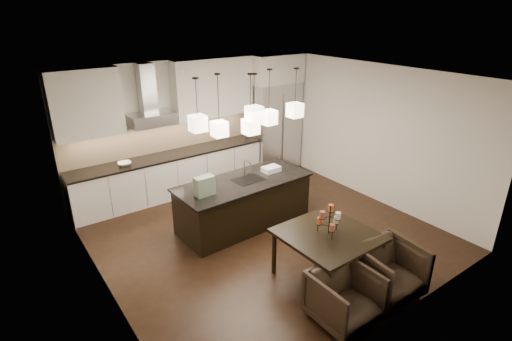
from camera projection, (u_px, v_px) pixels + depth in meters
floor at (262, 233)px, 7.26m from camera, size 5.50×5.50×0.02m
ceiling at (264, 76)px, 6.19m from camera, size 5.50×5.50×0.02m
wall_back at (188, 124)px, 8.80m from camera, size 5.50×0.02×2.80m
wall_front at (404, 229)px, 4.65m from camera, size 5.50×0.02×2.80m
wall_left at (94, 204)px, 5.23m from camera, size 0.02×5.50×2.80m
wall_right at (370, 132)px, 8.21m from camera, size 0.02×5.50×2.80m
refrigerator at (274, 127)px, 9.77m from camera, size 1.20×0.72×2.15m
fridge_panel at (275, 68)px, 9.23m from camera, size 1.26×0.72×0.65m
lower_cabinets at (172, 175)px, 8.58m from camera, size 4.21×0.62×0.88m
countertop at (170, 155)px, 8.40m from camera, size 4.21×0.66×0.04m
backsplash at (163, 137)px, 8.50m from camera, size 4.21×0.02×0.63m
upper_cab_left at (86, 104)px, 7.22m from camera, size 1.25×0.35×1.25m
upper_cab_right at (213, 87)px, 8.66m from camera, size 1.85×0.35×1.25m
hood_canopy at (152, 119)px, 7.96m from camera, size 0.90×0.52×0.24m
hood_chimney at (147, 88)px, 7.82m from camera, size 0.30×0.28×0.96m
fruit_bowl at (125, 164)px, 7.81m from camera, size 0.30×0.30×0.06m
island_body at (244, 204)px, 7.38m from camera, size 2.45×1.05×0.85m
island_top at (243, 182)px, 7.21m from camera, size 2.53×1.13×0.04m
faucet at (244, 168)px, 7.26m from camera, size 0.10×0.24×0.37m
tote_bag at (204, 186)px, 6.60m from camera, size 0.33×0.19×0.33m
food_container at (271, 169)px, 7.59m from camera, size 0.34×0.24×0.10m
dining_table at (327, 256)px, 5.92m from camera, size 1.29×1.29×0.76m
candelabra at (330, 220)px, 5.69m from camera, size 0.37×0.37×0.45m
candle_a at (336, 220)px, 5.78m from camera, size 0.08×0.08×0.10m
candle_b at (320, 221)px, 5.76m from camera, size 0.08×0.08×0.10m
candle_c at (332, 228)px, 5.58m from camera, size 0.08×0.08×0.10m
candle_d at (331, 208)px, 5.77m from camera, size 0.08×0.08×0.10m
candle_e at (322, 215)px, 5.59m from camera, size 0.08×0.08×0.10m
candle_f at (338, 216)px, 5.56m from camera, size 0.08×0.08×0.10m
armchair_left at (344, 297)px, 5.10m from camera, size 0.78×0.80×0.72m
armchair_right at (388, 270)px, 5.59m from camera, size 0.91×0.93×0.77m
pendant_a at (198, 123)px, 6.36m from camera, size 0.24×0.24×0.26m
pendant_b at (219, 129)px, 6.82m from camera, size 0.24×0.24×0.26m
pendant_c at (254, 114)px, 6.72m from camera, size 0.24×0.24×0.26m
pendant_d at (269, 117)px, 7.27m from camera, size 0.24×0.24×0.26m
pendant_e at (295, 110)px, 7.33m from camera, size 0.24×0.24×0.26m
pendant_f at (251, 127)px, 6.80m from camera, size 0.24×0.24×0.26m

